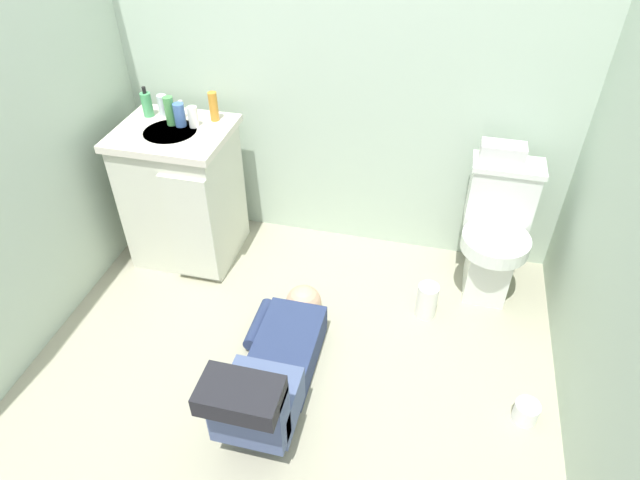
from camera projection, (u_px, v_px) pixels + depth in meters
name	position (u px, v px, depth m)	size (l,w,h in m)	color
ground_plane	(291.00, 370.00, 2.70)	(3.01, 3.20, 0.04)	#9E9A81
wall_back	(345.00, 44.00, 2.80)	(2.67, 0.08, 2.40)	#B6CBB5
toilet	(495.00, 233.00, 2.93)	(0.36, 0.46, 0.75)	silver
vanity_cabinet	(184.00, 194.00, 3.13)	(0.60, 0.53, 0.82)	beige
faucet	(181.00, 109.00, 2.96)	(0.02, 0.02, 0.10)	silver
person_plumber	(273.00, 369.00, 2.47)	(0.39, 1.06, 0.52)	navy
tissue_box	(503.00, 153.00, 2.73)	(0.22, 0.11, 0.10)	silver
soap_dispenser	(147.00, 104.00, 2.97)	(0.06, 0.06, 0.17)	#4BA564
bottle_clear	(163.00, 105.00, 2.98)	(0.05, 0.05, 0.12)	silver
bottle_green	(170.00, 111.00, 2.88)	(0.05, 0.05, 0.15)	#4C974F
bottle_blue	(180.00, 115.00, 2.88)	(0.06, 0.06, 0.12)	#456DB1
bottle_white	(193.00, 117.00, 2.88)	(0.05, 0.05, 0.11)	white
bottle_amber	(214.00, 106.00, 2.92)	(0.05, 0.05, 0.16)	orange
paper_towel_roll	(427.00, 301.00, 2.91)	(0.11, 0.11, 0.20)	white
toilet_paper_roll	(526.00, 412.00, 2.44)	(0.11, 0.11, 0.10)	white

